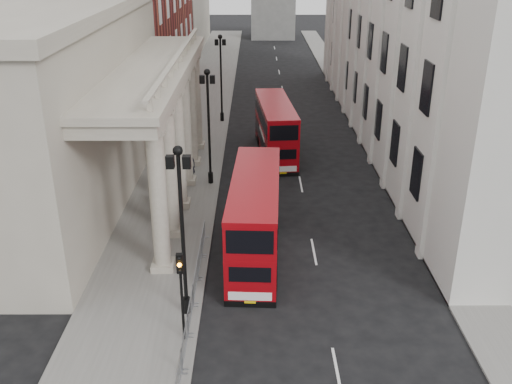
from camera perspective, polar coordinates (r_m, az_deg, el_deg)
ground at (r=24.69m, az=-6.49°, el=-17.45°), size 260.00×260.00×0.00m
sidewalk_west at (r=51.41m, az=-6.43°, el=5.15°), size 6.00×140.00×0.12m
sidewalk_east at (r=52.25m, az=11.94°, el=5.09°), size 3.00×140.00×0.12m
kerb at (r=51.17m, az=-3.13°, el=5.19°), size 0.20×140.00×0.14m
portico_building at (r=40.10m, az=-19.41°, el=7.55°), size 9.00×28.00×12.00m
lamp_post_south at (r=25.36m, az=-7.43°, el=-2.95°), size 1.05×0.44×8.32m
lamp_post_mid at (r=40.24m, az=-4.76°, el=7.25°), size 1.05×0.44×8.32m
lamp_post_north at (r=55.75m, az=-3.52°, el=11.87°), size 1.05×0.44×8.32m
traffic_light at (r=24.48m, az=-7.53°, el=-8.85°), size 0.28×0.33×4.30m
crowd_barriers at (r=26.04m, az=-6.84°, el=-13.10°), size 0.50×18.75×1.10m
bus_near at (r=31.45m, az=-0.09°, el=-2.40°), size 3.05×10.68×4.56m
bus_far at (r=47.11m, az=1.96°, el=6.43°), size 3.33×10.36×4.40m
pedestrian_a at (r=38.05m, az=-9.47°, el=-0.32°), size 0.63×0.43×1.67m
pedestrian_b at (r=37.08m, az=-9.28°, el=-0.99°), size 0.97×0.87×1.64m
pedestrian_c at (r=43.28m, az=-6.64°, el=2.96°), size 1.05×0.85×1.85m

